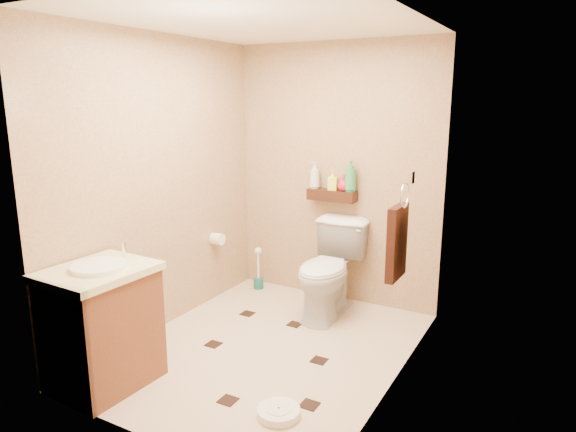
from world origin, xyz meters
The scene contains 18 objects.
ground centered at (0.00, 0.00, 0.00)m, with size 2.50×2.50×0.00m, color #CBB594.
wall_back centered at (0.00, 1.25, 1.20)m, with size 2.00×0.04×2.40m, color tan.
wall_front centered at (0.00, -1.25, 1.20)m, with size 2.00×0.04×2.40m, color tan.
wall_left centered at (-1.00, 0.00, 1.20)m, with size 0.04×2.50×2.40m, color tan.
wall_right centered at (1.00, 0.00, 1.20)m, with size 0.04×2.50×2.40m, color tan.
ceiling centered at (0.00, 0.00, 2.40)m, with size 2.00×2.50×0.02m, color white.
wall_shelf centered at (0.00, 1.17, 1.02)m, with size 0.46×0.14×0.10m, color #3B1C10.
floor_accents centered at (0.05, -0.07, 0.00)m, with size 1.23×1.32×0.01m.
toilet centered at (0.14, 0.83, 0.42)m, with size 0.47×0.82×0.83m, color white.
vanity centered at (-0.70, -0.95, 0.42)m, with size 0.58×0.70×0.95m.
bathroom_scale centered at (0.51, -0.70, 0.03)m, with size 0.35×0.35×0.05m.
toilet_brush centered at (-0.76, 1.07, 0.15)m, with size 0.10×0.10×0.44m.
towel_ring centered at (0.91, 0.25, 0.95)m, with size 0.12×0.30×0.76m.
toilet_paper centered at (-0.94, 0.65, 0.60)m, with size 0.12×0.11×0.12m.
bottle_a centered at (-0.18, 1.17, 1.20)m, with size 0.10×0.10×0.25m, color silver.
bottle_b centered at (0.00, 1.17, 1.16)m, with size 0.08×0.08×0.18m, color #F4FF35.
bottle_c centered at (0.12, 1.17, 1.14)m, with size 0.11×0.11×0.15m, color red.
bottle_d centered at (0.18, 1.17, 1.21)m, with size 0.11×0.11×0.29m, color #2E8C4C.
Camera 1 is at (1.91, -3.11, 1.89)m, focal length 32.00 mm.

